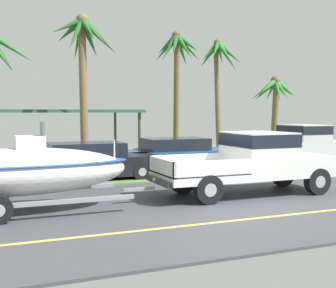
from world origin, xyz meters
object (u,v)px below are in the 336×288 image
palm_tree_far_right (275,94)px  palm_tree_near_left (84,51)px  boat_on_trailer (19,171)px  palm_tree_mid (219,63)px  pickup_truck_towing (257,159)px  parked_pickup_background (303,143)px  parked_sedan_near (91,162)px  palm_tree_near_right (177,58)px  carport_awning (63,112)px  parked_sedan_far (179,155)px

palm_tree_far_right → palm_tree_near_left: bearing=-156.4°
boat_on_trailer → palm_tree_mid: size_ratio=0.95×
pickup_truck_towing → palm_tree_far_right: (9.92, 12.96, 2.58)m
parked_pickup_background → parked_sedan_near: parked_pickup_background is taller
palm_tree_near_right → palm_tree_mid: (3.64, 2.07, 0.08)m
parked_sedan_near → palm_tree_far_right: (14.03, 8.46, 2.95)m
carport_awning → parked_pickup_background: bearing=-30.2°
boat_on_trailer → parked_sedan_far: bearing=40.4°
parked_sedan_far → palm_tree_far_right: 12.65m
palm_tree_near_left → palm_tree_far_right: (13.72, 5.98, -1.35)m
parked_pickup_background → palm_tree_far_right: (4.08, 7.91, 2.58)m
parked_sedan_near → carport_awning: bearing=90.0°
parked_sedan_far → palm_tree_near_left: (-3.72, 1.18, 4.30)m
parked_pickup_background → palm_tree_near_right: 7.93m
palm_tree_mid → palm_tree_far_right: (4.43, 0.49, -1.78)m
carport_awning → parked_sedan_far: bearing=-51.3°
palm_tree_near_right → palm_tree_mid: 4.19m
pickup_truck_towing → palm_tree_near_left: palm_tree_near_left is taller
parked_sedan_far → carport_awning: size_ratio=0.67×
boat_on_trailer → palm_tree_near_left: size_ratio=1.00×
parked_pickup_background → palm_tree_far_right: bearing=62.7°
boat_on_trailer → palm_tree_near_left: 8.60m
pickup_truck_towing → palm_tree_near_right: 11.41m
pickup_truck_towing → carport_awning: bearing=110.7°
parked_sedan_near → palm_tree_near_left: 4.98m
palm_tree_near_left → palm_tree_near_right: 6.62m
boat_on_trailer → palm_tree_mid: (12.39, 12.47, 4.37)m
boat_on_trailer → palm_tree_far_right: 21.39m
pickup_truck_towing → parked_pickup_background: (5.84, 5.05, 0.01)m
boat_on_trailer → parked_sedan_near: bearing=58.2°
palm_tree_near_left → palm_tree_mid: bearing=30.6°
palm_tree_mid → palm_tree_far_right: palm_tree_mid is taller
palm_tree_near_right → palm_tree_far_right: bearing=17.6°
parked_pickup_background → parked_sedan_far: size_ratio=1.21×
palm_tree_far_right → boat_on_trailer: bearing=-142.4°
parked_sedan_far → pickup_truck_towing: bearing=-89.3°
palm_tree_near_right → palm_tree_mid: size_ratio=0.98×
parked_sedan_near → palm_tree_near_right: palm_tree_near_right is taller
boat_on_trailer → parked_sedan_far: size_ratio=1.39×
parked_sedan_far → palm_tree_near_right: (1.93, 4.60, 4.65)m
carport_awning → pickup_truck_towing: bearing=-69.3°
boat_on_trailer → parked_pickup_background: boat_on_trailer is taller
boat_on_trailer → palm_tree_mid: bearing=45.2°
parked_sedan_near → palm_tree_near_left: (0.31, 2.48, 4.30)m
boat_on_trailer → palm_tree_mid: 18.12m
parked_sedan_far → palm_tree_far_right: (10.00, 7.16, 2.95)m
palm_tree_near_right → boat_on_trailer: bearing=-130.1°
palm_tree_near_right → palm_tree_far_right: size_ratio=1.39×
parked_pickup_background → parked_sedan_near: size_ratio=1.21×
parked_pickup_background → palm_tree_mid: size_ratio=0.83×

